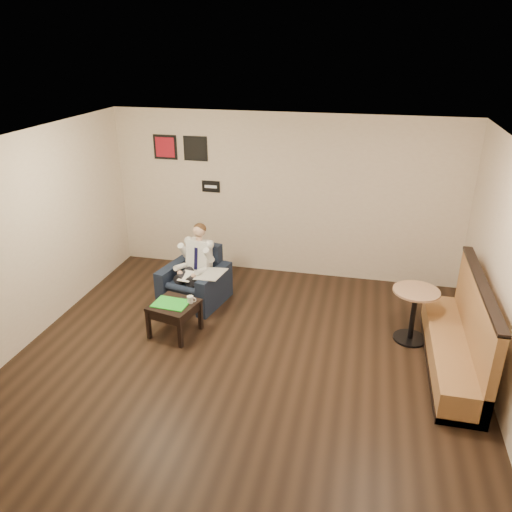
% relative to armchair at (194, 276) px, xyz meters
% --- Properties ---
extents(ground, '(6.00, 6.00, 0.00)m').
position_rel_armchair_xyz_m(ground, '(1.17, -1.58, -0.43)').
color(ground, black).
rests_on(ground, ground).
extents(wall_back, '(6.00, 0.02, 2.80)m').
position_rel_armchair_xyz_m(wall_back, '(1.17, 1.42, 0.97)').
color(wall_back, beige).
rests_on(wall_back, ground).
extents(wall_front, '(6.00, 0.02, 2.80)m').
position_rel_armchair_xyz_m(wall_front, '(1.17, -4.58, 0.97)').
color(wall_front, beige).
rests_on(wall_front, ground).
extents(wall_left, '(0.02, 6.00, 2.80)m').
position_rel_armchair_xyz_m(wall_left, '(-1.83, -1.58, 0.97)').
color(wall_left, beige).
rests_on(wall_left, ground).
extents(ceiling, '(6.00, 6.00, 0.02)m').
position_rel_armchair_xyz_m(ceiling, '(1.17, -1.58, 2.37)').
color(ceiling, white).
rests_on(ceiling, wall_back).
extents(seating_sign, '(0.32, 0.02, 0.20)m').
position_rel_armchair_xyz_m(seating_sign, '(-0.13, 1.41, 1.07)').
color(seating_sign, black).
rests_on(seating_sign, wall_back).
extents(art_print_left, '(0.42, 0.03, 0.42)m').
position_rel_armchair_xyz_m(art_print_left, '(-0.93, 1.41, 1.72)').
color(art_print_left, '#AF1525').
rests_on(art_print_left, wall_back).
extents(art_print_right, '(0.42, 0.03, 0.42)m').
position_rel_armchair_xyz_m(art_print_right, '(-0.38, 1.41, 1.72)').
color(art_print_right, black).
rests_on(art_print_right, wall_back).
extents(armchair, '(1.06, 1.06, 0.87)m').
position_rel_armchair_xyz_m(armchair, '(0.00, 0.00, 0.00)').
color(armchair, black).
rests_on(armchair, ground).
extents(seated_man, '(0.73, 0.95, 1.19)m').
position_rel_armchair_xyz_m(seated_man, '(-0.02, -0.11, 0.16)').
color(seated_man, silver).
rests_on(seated_man, armchair).
extents(lap_papers, '(0.23, 0.31, 0.01)m').
position_rel_armchair_xyz_m(lap_papers, '(-0.04, -0.20, 0.10)').
color(lap_papers, white).
rests_on(lap_papers, seated_man).
extents(newspaper, '(0.45, 0.52, 0.01)m').
position_rel_armchair_xyz_m(newspaper, '(0.34, -0.17, 0.16)').
color(newspaper, silver).
rests_on(newspaper, armchair).
extents(side_table, '(0.70, 0.70, 0.48)m').
position_rel_armchair_xyz_m(side_table, '(0.05, -0.98, -0.19)').
color(side_table, black).
rests_on(side_table, ground).
extents(green_folder, '(0.51, 0.38, 0.01)m').
position_rel_armchair_xyz_m(green_folder, '(0.01, -0.99, 0.05)').
color(green_folder, green).
rests_on(green_folder, side_table).
extents(coffee_mug, '(0.10, 0.10, 0.10)m').
position_rel_armchair_xyz_m(coffee_mug, '(0.26, -0.90, 0.10)').
color(coffee_mug, white).
rests_on(coffee_mug, side_table).
extents(smartphone, '(0.17, 0.13, 0.01)m').
position_rel_armchair_xyz_m(smartphone, '(0.14, -0.82, 0.05)').
color(smartphone, black).
rests_on(smartphone, side_table).
extents(banquette, '(0.55, 2.33, 1.19)m').
position_rel_armchair_xyz_m(banquette, '(3.76, -0.91, 0.16)').
color(banquette, '#9D6B3C').
rests_on(banquette, ground).
extents(cafe_table, '(0.67, 0.67, 0.78)m').
position_rel_armchair_xyz_m(cafe_table, '(3.30, -0.39, -0.05)').
color(cafe_table, '#A47959').
rests_on(cafe_table, ground).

